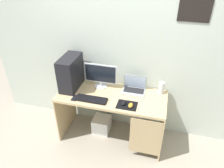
{
  "coord_description": "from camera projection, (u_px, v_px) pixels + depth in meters",
  "views": [
    {
      "loc": [
        0.6,
        -2.29,
        2.45
      ],
      "look_at": [
        0.0,
        0.0,
        0.95
      ],
      "focal_mm": 34.02,
      "sensor_mm": 36.0,
      "label": 1
    }
  ],
  "objects": [
    {
      "name": "keyboard",
      "position": [
        91.0,
        99.0,
        2.8
      ],
      "size": [
        0.42,
        0.14,
        0.02
      ],
      "primitive_type": "cube",
      "color": "black",
      "rests_on": "desk"
    },
    {
      "name": "speaker",
      "position": [
        161.0,
        88.0,
        2.89
      ],
      "size": [
        0.08,
        0.08,
        0.18
      ],
      "primitive_type": "cylinder",
      "color": "silver",
      "rests_on": "desk"
    },
    {
      "name": "mousepad",
      "position": [
        127.0,
        105.0,
        2.71
      ],
      "size": [
        0.26,
        0.2,
        0.0
      ],
      "primitive_type": "cube",
      "color": "black",
      "rests_on": "desk"
    },
    {
      "name": "wall_back",
      "position": [
        119.0,
        49.0,
        2.91
      ],
      "size": [
        4.0,
        0.05,
        2.6
      ],
      "color": "beige",
      "rests_on": "ground_plane"
    },
    {
      "name": "pc_tower",
      "position": [
        71.0,
        73.0,
        2.96
      ],
      "size": [
        0.22,
        0.44,
        0.47
      ],
      "primitive_type": "cube",
      "color": "black",
      "rests_on": "desk"
    },
    {
      "name": "laptop",
      "position": [
        134.0,
        88.0,
        2.98
      ],
      "size": [
        0.32,
        0.22,
        0.22
      ],
      "color": "#9EA3A8",
      "rests_on": "desk"
    },
    {
      "name": "cell_phone",
      "position": [
        75.0,
        98.0,
        2.84
      ],
      "size": [
        0.07,
        0.13,
        0.01
      ],
      "primitive_type": "cube",
      "color": "black",
      "rests_on": "desk"
    },
    {
      "name": "desk",
      "position": [
        113.0,
        105.0,
        2.97
      ],
      "size": [
        1.48,
        0.63,
        0.77
      ],
      "color": "tan",
      "rests_on": "ground_plane"
    },
    {
      "name": "mouse_right",
      "position": [
        131.0,
        105.0,
        2.68
      ],
      "size": [
        0.06,
        0.1,
        0.03
      ],
      "primitive_type": "ellipsoid",
      "color": "orange",
      "rests_on": "mousepad"
    },
    {
      "name": "ground_plane",
      "position": [
        112.0,
        135.0,
        3.32
      ],
      "size": [
        8.0,
        8.0,
        0.0
      ],
      "primitive_type": "plane",
      "color": "#9E9384"
    },
    {
      "name": "monitor",
      "position": [
        101.0,
        76.0,
        2.99
      ],
      "size": [
        0.47,
        0.19,
        0.36
      ],
      "color": "#B7BCC6",
      "rests_on": "desk"
    },
    {
      "name": "mouse_left",
      "position": [
        124.0,
        103.0,
        2.72
      ],
      "size": [
        0.06,
        0.1,
        0.03
      ],
      "primitive_type": "ellipsoid",
      "color": "black",
      "rests_on": "mousepad"
    },
    {
      "name": "subwoofer",
      "position": [
        102.0,
        125.0,
        3.33
      ],
      "size": [
        0.26,
        0.26,
        0.26
      ],
      "primitive_type": "cube",
      "color": "white",
      "rests_on": "ground_plane"
    }
  ]
}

